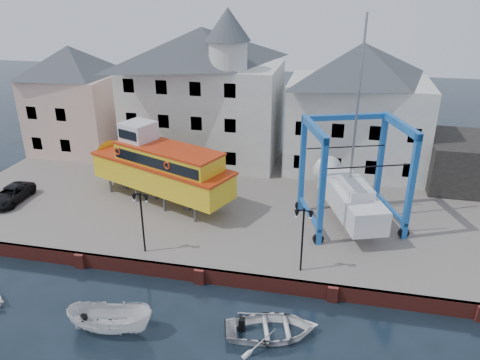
# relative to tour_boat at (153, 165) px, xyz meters

# --- Properties ---
(ground) EXTENTS (140.00, 140.00, 0.00)m
(ground) POSITION_rel_tour_boat_xyz_m (6.26, -8.71, -3.86)
(ground) COLOR black
(ground) RESTS_ON ground
(hardstanding) EXTENTS (44.00, 22.00, 1.00)m
(hardstanding) POSITION_rel_tour_boat_xyz_m (6.26, 2.29, -3.36)
(hardstanding) COLOR #67605C
(hardstanding) RESTS_ON ground
(quay_wall) EXTENTS (44.00, 0.47, 1.00)m
(quay_wall) POSITION_rel_tour_boat_xyz_m (6.26, -8.60, -3.36)
(quay_wall) COLOR maroon
(quay_wall) RESTS_ON ground
(building_pink) EXTENTS (8.00, 7.00, 10.30)m
(building_pink) POSITION_rel_tour_boat_xyz_m (-11.74, 9.29, 2.29)
(building_pink) COLOR beige
(building_pink) RESTS_ON hardstanding
(building_white_main) EXTENTS (14.00, 8.30, 14.00)m
(building_white_main) POSITION_rel_tour_boat_xyz_m (1.39, 9.68, 3.48)
(building_white_main) COLOR silver
(building_white_main) RESTS_ON hardstanding
(building_white_right) EXTENTS (12.00, 8.00, 11.20)m
(building_white_right) POSITION_rel_tour_boat_xyz_m (15.26, 10.29, 2.74)
(building_white_right) COLOR silver
(building_white_right) RESTS_ON hardstanding
(shed_dark) EXTENTS (8.00, 7.00, 4.00)m
(shed_dark) POSITION_rel_tour_boat_xyz_m (25.26, 8.29, -0.86)
(shed_dark) COLOR black
(shed_dark) RESTS_ON hardstanding
(lamp_post_left) EXTENTS (1.12, 0.32, 4.20)m
(lamp_post_left) POSITION_rel_tour_boat_xyz_m (2.26, -7.51, 0.32)
(lamp_post_left) COLOR black
(lamp_post_left) RESTS_ON hardstanding
(lamp_post_right) EXTENTS (1.12, 0.32, 4.20)m
(lamp_post_right) POSITION_rel_tour_boat_xyz_m (12.26, -7.51, 0.32)
(lamp_post_right) COLOR black
(lamp_post_right) RESTS_ON hardstanding
(tour_boat) EXTENTS (14.13, 8.34, 6.06)m
(tour_boat) POSITION_rel_tour_boat_xyz_m (0.00, 0.00, 0.00)
(tour_boat) COLOR #59595E
(tour_boat) RESTS_ON hardstanding
(travel_lift) EXTENTS (8.02, 9.72, 14.29)m
(travel_lift) POSITION_rel_tour_boat_xyz_m (14.76, -0.09, -0.48)
(travel_lift) COLOR #1846A0
(travel_lift) RESTS_ON hardstanding
(van) EXTENTS (2.18, 4.43, 1.21)m
(van) POSITION_rel_tour_boat_xyz_m (-10.83, -2.98, -2.25)
(van) COLOR black
(van) RESTS_ON hardstanding
(motorboat_a) EXTENTS (4.78, 2.22, 1.79)m
(motorboat_a) POSITION_rel_tour_boat_xyz_m (2.95, -13.80, -3.86)
(motorboat_a) COLOR white
(motorboat_a) RESTS_ON ground
(motorboat_b) EXTENTS (5.69, 4.72, 1.02)m
(motorboat_b) POSITION_rel_tour_boat_xyz_m (11.26, -12.23, -3.86)
(motorboat_b) COLOR white
(motorboat_b) RESTS_ON ground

